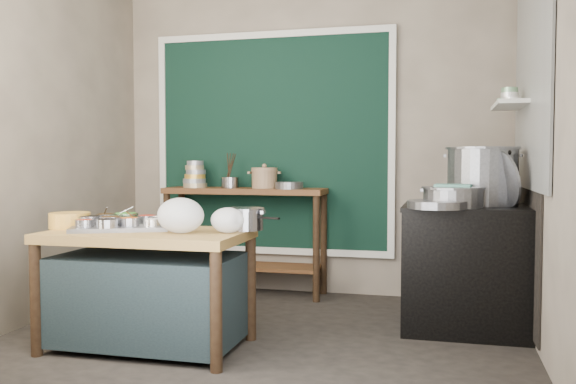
% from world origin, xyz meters
% --- Properties ---
extents(floor, '(3.50, 3.00, 0.02)m').
position_xyz_m(floor, '(0.00, 0.00, -0.01)').
color(floor, '#2D2722').
rests_on(floor, ground).
extents(back_wall, '(3.50, 0.02, 2.80)m').
position_xyz_m(back_wall, '(0.00, 1.51, 1.40)').
color(back_wall, gray).
rests_on(back_wall, floor).
extents(left_wall, '(0.02, 3.00, 2.80)m').
position_xyz_m(left_wall, '(-1.76, 0.00, 1.40)').
color(left_wall, gray).
rests_on(left_wall, floor).
extents(right_wall, '(0.02, 3.00, 2.80)m').
position_xyz_m(right_wall, '(1.76, 0.00, 1.40)').
color(right_wall, gray).
rests_on(right_wall, floor).
extents(curtain_panel, '(2.10, 0.02, 1.90)m').
position_xyz_m(curtain_panel, '(-0.35, 1.47, 1.35)').
color(curtain_panel, black).
rests_on(curtain_panel, back_wall).
extents(curtain_frame, '(2.22, 0.03, 2.02)m').
position_xyz_m(curtain_frame, '(-0.35, 1.46, 1.35)').
color(curtain_frame, beige).
rests_on(curtain_frame, back_wall).
extents(tile_panel, '(0.02, 1.70, 1.70)m').
position_xyz_m(tile_panel, '(1.74, 0.55, 1.85)').
color(tile_panel, '#B2B2AA').
rests_on(tile_panel, right_wall).
extents(soot_patch, '(0.01, 1.30, 1.30)m').
position_xyz_m(soot_patch, '(1.74, 0.65, 0.70)').
color(soot_patch, black).
rests_on(soot_patch, right_wall).
extents(wall_shelf, '(0.22, 0.70, 0.03)m').
position_xyz_m(wall_shelf, '(1.63, 0.85, 1.60)').
color(wall_shelf, beige).
rests_on(wall_shelf, right_wall).
extents(prep_table, '(1.25, 0.72, 0.75)m').
position_xyz_m(prep_table, '(-0.65, -0.38, 0.38)').
color(prep_table, olive).
rests_on(prep_table, floor).
extents(back_counter, '(1.45, 0.40, 0.95)m').
position_xyz_m(back_counter, '(-0.55, 1.28, 0.47)').
color(back_counter, brown).
rests_on(back_counter, floor).
extents(stove_block, '(0.90, 0.68, 0.85)m').
position_xyz_m(stove_block, '(1.35, 0.55, 0.42)').
color(stove_block, black).
rests_on(stove_block, floor).
extents(stove_top, '(0.92, 0.69, 0.03)m').
position_xyz_m(stove_top, '(1.35, 0.55, 0.86)').
color(stove_top, black).
rests_on(stove_top, stove_block).
extents(condiment_tray, '(0.73, 0.65, 0.03)m').
position_xyz_m(condiment_tray, '(-0.87, -0.33, 0.76)').
color(condiment_tray, gray).
rests_on(condiment_tray, prep_table).
extents(condiment_bowls, '(0.56, 0.46, 0.06)m').
position_xyz_m(condiment_bowls, '(-0.88, -0.32, 0.81)').
color(condiment_bowls, gray).
rests_on(condiment_bowls, condiment_tray).
extents(yellow_basin, '(0.30, 0.30, 0.10)m').
position_xyz_m(yellow_basin, '(-1.22, -0.36, 0.80)').
color(yellow_basin, gold).
rests_on(yellow_basin, prep_table).
extents(saucepan, '(0.32, 0.32, 0.14)m').
position_xyz_m(saucepan, '(-0.07, -0.17, 0.82)').
color(saucepan, gray).
rests_on(saucepan, prep_table).
extents(plastic_bag_a, '(0.37, 0.35, 0.22)m').
position_xyz_m(plastic_bag_a, '(-0.39, -0.44, 0.86)').
color(plastic_bag_a, white).
rests_on(plastic_bag_a, prep_table).
extents(plastic_bag_b, '(0.21, 0.18, 0.16)m').
position_xyz_m(plastic_bag_b, '(-0.12, -0.36, 0.83)').
color(plastic_bag_b, white).
rests_on(plastic_bag_b, prep_table).
extents(bowl_stack, '(0.22, 0.22, 0.24)m').
position_xyz_m(bowl_stack, '(-1.02, 1.26, 1.06)').
color(bowl_stack, tan).
rests_on(bowl_stack, back_counter).
extents(utensil_cup, '(0.20, 0.20, 0.10)m').
position_xyz_m(utensil_cup, '(-0.69, 1.28, 1.00)').
color(utensil_cup, gray).
rests_on(utensil_cup, back_counter).
extents(ceramic_crock, '(0.30, 0.30, 0.16)m').
position_xyz_m(ceramic_crock, '(-0.37, 1.28, 1.03)').
color(ceramic_crock, '#846448').
rests_on(ceramic_crock, back_counter).
extents(wide_bowl, '(0.28, 0.28, 0.06)m').
position_xyz_m(wide_bowl, '(-0.12, 1.21, 0.98)').
color(wide_bowl, gray).
rests_on(wide_bowl, back_counter).
extents(stock_pot, '(0.59, 0.59, 0.41)m').
position_xyz_m(stock_pot, '(1.44, 0.67, 1.09)').
color(stock_pot, gray).
rests_on(stock_pot, stove_top).
extents(pot_lid, '(0.23, 0.40, 0.38)m').
position_xyz_m(pot_lid, '(1.57, 0.49, 1.07)').
color(pot_lid, gray).
rests_on(pot_lid, stove_top).
extents(steamer, '(0.55, 0.55, 0.14)m').
position_xyz_m(steamer, '(1.23, 0.38, 0.95)').
color(steamer, gray).
rests_on(steamer, stove_top).
extents(green_cloth, '(0.25, 0.21, 0.02)m').
position_xyz_m(green_cloth, '(1.23, 0.38, 1.03)').
color(green_cloth, '#5C9B8C').
rests_on(green_cloth, steamer).
extents(shallow_pan, '(0.40, 0.40, 0.05)m').
position_xyz_m(shallow_pan, '(1.13, 0.25, 0.91)').
color(shallow_pan, gray).
rests_on(shallow_pan, stove_top).
extents(shelf_bowl_stack, '(0.13, 0.13, 0.11)m').
position_xyz_m(shelf_bowl_stack, '(1.63, 0.81, 1.67)').
color(shelf_bowl_stack, silver).
rests_on(shelf_bowl_stack, wall_shelf).
extents(shelf_bowl_green, '(0.16, 0.16, 0.05)m').
position_xyz_m(shelf_bowl_green, '(1.63, 1.07, 1.64)').
color(shelf_bowl_green, gray).
rests_on(shelf_bowl_green, wall_shelf).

